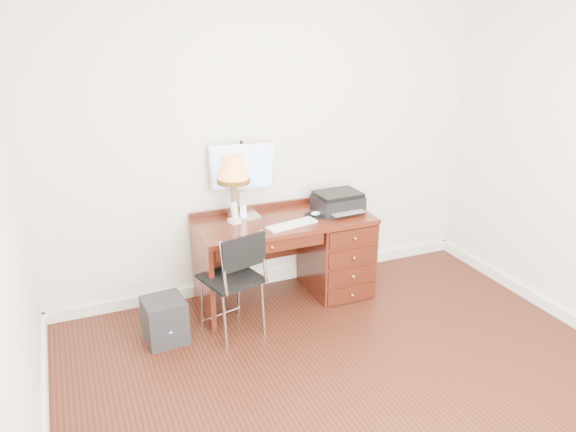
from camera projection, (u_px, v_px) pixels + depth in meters
name	position (u px, v px, depth m)	size (l,w,h in m)	color
ground	(362.00, 390.00, 3.80)	(4.00, 4.00, 0.00)	black
room_shell	(322.00, 336.00, 4.33)	(4.00, 4.00, 4.00)	white
desk	(318.00, 249.00, 4.99)	(1.50, 0.67, 0.75)	#521D11
monitor	(242.00, 171.00, 4.71)	(0.55, 0.21, 0.63)	silver
keyboard	(292.00, 224.00, 4.62)	(0.44, 0.13, 0.02)	white
mouse_pad	(316.00, 215.00, 4.83)	(0.20, 0.20, 0.04)	black
printer	(338.00, 202.00, 4.91)	(0.41, 0.33, 0.18)	black
leg_lamp	(233.00, 174.00, 4.58)	(0.27, 0.27, 0.56)	black
phone	(235.00, 217.00, 4.65)	(0.11, 0.11, 0.18)	white
pen_cup	(323.00, 201.00, 5.04)	(0.08, 0.08, 0.10)	black
chair	(233.00, 274.00, 4.27)	(0.50, 0.51, 0.87)	black
equipment_box	(165.00, 320.00, 4.32)	(0.30, 0.30, 0.35)	black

